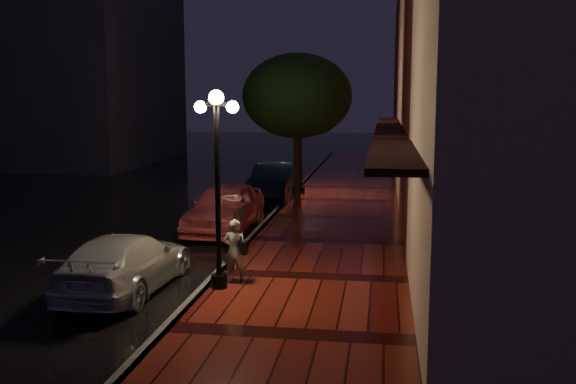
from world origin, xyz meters
The scene contains 15 objects.
ground centered at (0.00, 0.00, 0.00)m, with size 120.00×120.00×0.00m, color black.
sidewalk centered at (2.25, 0.00, 0.07)m, with size 4.50×60.00×0.15m, color #400E0B.
curb centered at (0.00, 0.00, 0.07)m, with size 0.25×60.00×0.15m, color #595451.
storefront_near centered at (7.00, -6.00, 4.25)m, with size 5.00×8.00×8.50m, color gray.
storefront_mid centered at (7.00, 2.00, 5.50)m, with size 5.00×8.00×11.00m, color #511914.
storefront_far centered at (7.00, 10.00, 4.50)m, with size 5.00×8.00×9.00m, color #8C5951.
storefront_extra centered at (7.00, 20.00, 5.00)m, with size 5.00×12.00×10.00m, color #511914.
streetlamp_near centered at (0.35, -5.00, 2.60)m, with size 0.96×0.36×4.31m.
streetlamp_far centered at (0.35, 9.00, 2.60)m, with size 0.96×0.36×4.31m.
street_tree centered at (0.61, 5.99, 4.24)m, with size 4.16×4.16×5.80m.
pink_car centered at (-1.15, 1.53, 0.79)m, with size 1.87×4.64×1.58m, color #DD5B60.
navy_car centered at (-0.60, 7.98, 0.78)m, with size 1.66×4.75×1.57m, color black.
silver_car centered at (-1.77, -5.09, 0.65)m, with size 1.83×4.51×1.31m, color #A6A8AE.
woman_with_umbrella centered at (0.60, -4.53, 1.50)m, with size 0.85×0.86×2.04m.
parking_meter centered at (0.15, -1.93, 0.90)m, with size 0.13×0.10×1.23m.
Camera 1 is at (3.86, -18.28, 4.32)m, focal length 40.00 mm.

